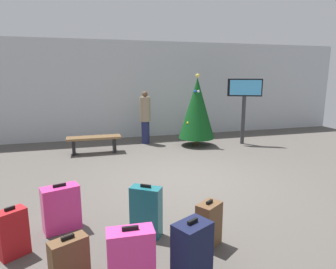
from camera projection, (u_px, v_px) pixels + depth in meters
ground_plane at (182, 180)px, 6.28m from camera, size 16.00×16.00×0.00m
back_wall at (140, 90)px, 10.36m from camera, size 16.00×0.20×3.34m
holiday_tree at (197, 108)px, 9.09m from camera, size 1.12×1.12×2.23m
flight_info_kiosk at (244, 97)px, 9.25m from camera, size 1.00×0.52×2.08m
waiting_bench at (94, 141)px, 8.34m from camera, size 1.50×0.44×0.48m
traveller_0 at (145, 116)px, 9.42m from camera, size 0.38×0.38×1.68m
suitcase_1 at (146, 211)px, 4.05m from camera, size 0.46×0.40×0.75m
suitcase_2 at (13, 233)px, 3.59m from camera, size 0.39×0.35×0.65m
suitcase_3 at (131, 262)px, 2.96m from camera, size 0.48×0.26×0.75m
suitcase_4 at (209, 224)px, 3.82m from camera, size 0.39×0.36×0.63m
suitcase_5 at (192, 256)px, 3.03m from camera, size 0.45×0.41×0.78m
suitcase_6 at (61, 208)px, 4.20m from camera, size 0.56×0.39×0.70m
suitcase_7 at (69, 260)px, 3.15m from camera, size 0.44×0.33×0.54m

